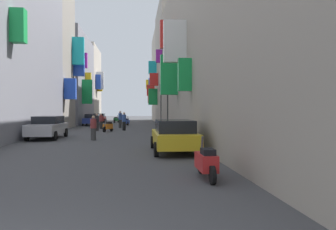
{
  "coord_description": "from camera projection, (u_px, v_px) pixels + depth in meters",
  "views": [
    {
      "loc": [
        2.0,
        -2.68,
        1.88
      ],
      "look_at": [
        4.48,
        22.06,
        1.5
      ],
      "focal_mm": 33.36,
      "sensor_mm": 36.0,
      "label": 1
    }
  ],
  "objects": [
    {
      "name": "pedestrian_near_right",
      "position": [
        124.0,
        121.0,
        29.07
      ],
      "size": [
        0.4,
        0.4,
        1.7
      ],
      "color": "black",
      "rests_on": "ground"
    },
    {
      "name": "scooter_orange",
      "position": [
        108.0,
        126.0,
        27.32
      ],
      "size": [
        0.81,
        1.76,
        1.13
      ],
      "color": "orange",
      "rests_on": "ground"
    },
    {
      "name": "building_right_mid_b",
      "position": [
        170.0,
        78.0,
        56.94
      ],
      "size": [
        7.31,
        11.91,
        15.48
      ],
      "color": "#B2A899",
      "rests_on": "ground"
    },
    {
      "name": "building_left_far",
      "position": [
        81.0,
        84.0,
        55.99
      ],
      "size": [
        7.25,
        10.66,
        13.13
      ],
      "color": "#B2A899",
      "rests_on": "ground"
    },
    {
      "name": "building_left_mid_a",
      "position": [
        40.0,
        59.0,
        32.25
      ],
      "size": [
        7.25,
        6.05,
        14.37
      ],
      "color": "gray",
      "rests_on": "ground"
    },
    {
      "name": "traffic_light_near_corner",
      "position": [
        161.0,
        99.0,
        33.38
      ],
      "size": [
        0.26,
        0.34,
        4.65
      ],
      "color": "#2D2D2D",
      "rests_on": "ground"
    },
    {
      "name": "pedestrian_mid_street",
      "position": [
        101.0,
        121.0,
        31.45
      ],
      "size": [
        0.54,
        0.54,
        1.56
      ],
      "color": "#262626",
      "rests_on": "ground"
    },
    {
      "name": "building_right_mid_a",
      "position": [
        179.0,
        66.0,
        44.5
      ],
      "size": [
        7.3,
        13.1,
        16.52
      ],
      "color": "#9E9384",
      "rests_on": "ground"
    },
    {
      "name": "scooter_red",
      "position": [
        206.0,
        162.0,
        8.55
      ],
      "size": [
        0.44,
        1.91,
        1.13
      ],
      "color": "red",
      "rests_on": "ground"
    },
    {
      "name": "pedestrian_crossing",
      "position": [
        120.0,
        119.0,
        33.06
      ],
      "size": [
        0.53,
        0.53,
        1.8
      ],
      "color": "#2A2A2A",
      "rests_on": "ground"
    },
    {
      "name": "pedestrian_near_left",
      "position": [
        97.0,
        122.0,
        28.63
      ],
      "size": [
        0.52,
        0.52,
        1.59
      ],
      "color": "#2C2C2C",
      "rests_on": "ground"
    },
    {
      "name": "parked_car_blue",
      "position": [
        92.0,
        119.0,
        38.86
      ],
      "size": [
        1.94,
        4.23,
        1.42
      ],
      "color": "navy",
      "rests_on": "ground"
    },
    {
      "name": "building_left_mid_c",
      "position": [
        66.0,
        80.0,
        43.84
      ],
      "size": [
        7.27,
        13.77,
        12.34
      ],
      "color": "gray",
      "rests_on": "ground"
    },
    {
      "name": "parked_car_yellow",
      "position": [
        174.0,
        135.0,
        14.02
      ],
      "size": [
        1.96,
        4.38,
        1.44
      ],
      "color": "gold",
      "rests_on": "ground"
    },
    {
      "name": "parked_car_red",
      "position": [
        99.0,
        118.0,
        48.47
      ],
      "size": [
        1.94,
        3.97,
        1.38
      ],
      "color": "#B21E1E",
      "rests_on": "ground"
    },
    {
      "name": "parked_car_silver",
      "position": [
        48.0,
        127.0,
        20.67
      ],
      "size": [
        1.87,
        4.46,
        1.49
      ],
      "color": "#B7B7BC",
      "rests_on": "ground"
    },
    {
      "name": "traffic_light_far_corner",
      "position": [
        168.0,
        96.0,
        26.27
      ],
      "size": [
        0.26,
        0.34,
        4.61
      ],
      "color": "#2D2D2D",
      "rests_on": "ground"
    },
    {
      "name": "scooter_green",
      "position": [
        116.0,
        120.0,
        47.57
      ],
      "size": [
        0.82,
        1.85,
        1.13
      ],
      "color": "#287F3D",
      "rests_on": "ground"
    },
    {
      "name": "building_right_near",
      "position": [
        228.0,
        41.0,
        20.61
      ],
      "size": [
        7.38,
        34.99,
        12.98
      ],
      "color": "#9E9384",
      "rests_on": "ground"
    },
    {
      "name": "ground_plane",
      "position": [
        118.0,
        128.0,
        32.35
      ],
      "size": [
        140.0,
        140.0,
        0.0
      ],
      "primitive_type": "plane",
      "color": "#424244"
    },
    {
      "name": "scooter_blue",
      "position": [
        127.0,
        122.0,
        38.96
      ],
      "size": [
        0.57,
        1.79,
        1.13
      ],
      "color": "#2D4CAD",
      "rests_on": "ground"
    },
    {
      "name": "pedestrian_far_away",
      "position": [
        93.0,
        128.0,
        19.53
      ],
      "size": [
        0.53,
        0.53,
        1.55
      ],
      "color": "#3A3A3A",
      "rests_on": "ground"
    }
  ]
}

